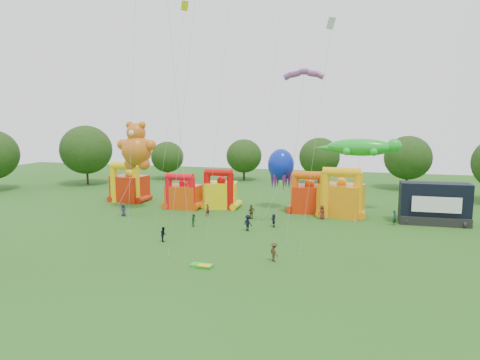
% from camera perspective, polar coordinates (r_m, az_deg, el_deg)
% --- Properties ---
extents(ground, '(160.00, 160.00, 0.00)m').
position_cam_1_polar(ground, '(37.91, -9.89, -12.60)').
color(ground, '#295417').
rests_on(ground, ground).
extents(tree_ring, '(124.73, 126.84, 12.07)m').
position_cam_1_polar(tree_ring, '(37.24, -11.39, -2.99)').
color(tree_ring, '#352314').
rests_on(tree_ring, ground).
extents(bouncy_castle_0, '(5.83, 5.02, 6.55)m').
position_cam_1_polar(bouncy_castle_0, '(71.98, -14.60, -0.80)').
color(bouncy_castle_0, red).
rests_on(bouncy_castle_0, ground).
extents(bouncy_castle_1, '(4.83, 3.92, 5.44)m').
position_cam_1_polar(bouncy_castle_1, '(64.95, -7.60, -1.92)').
color(bouncy_castle_1, '#DC480B').
rests_on(bouncy_castle_1, ground).
extents(bouncy_castle_2, '(5.18, 4.43, 6.06)m').
position_cam_1_polar(bouncy_castle_2, '(64.51, -2.55, -1.71)').
color(bouncy_castle_2, yellow).
rests_on(bouncy_castle_2, ground).
extents(bouncy_castle_3, '(5.77, 4.97, 6.08)m').
position_cam_1_polar(bouncy_castle_3, '(62.40, 9.20, -2.15)').
color(bouncy_castle_3, red).
rests_on(bouncy_castle_3, ground).
extents(bouncy_castle_4, '(6.55, 5.75, 6.92)m').
position_cam_1_polar(bouncy_castle_4, '(60.66, 13.33, -2.27)').
color(bouncy_castle_4, orange).
rests_on(bouncy_castle_4, ground).
extents(stage_trailer, '(8.46, 3.37, 5.34)m').
position_cam_1_polar(stage_trailer, '(60.07, 24.48, -2.93)').
color(stage_trailer, black).
rests_on(stage_trailer, ground).
extents(teddy_bear_kite, '(6.10, 7.66, 13.12)m').
position_cam_1_polar(teddy_bear_kite, '(63.61, -13.99, 2.74)').
color(teddy_bear_kite, '#CB6216').
rests_on(teddy_bear_kite, ground).
extents(gecko_kite, '(12.39, 10.68, 10.67)m').
position_cam_1_polar(gecko_kite, '(63.65, 15.63, 2.80)').
color(gecko_kite, green).
rests_on(gecko_kite, ground).
extents(octopus_kite, '(3.90, 9.64, 9.07)m').
position_cam_1_polar(octopus_kite, '(62.91, 5.14, 0.45)').
color(octopus_kite, '#0B24B3').
rests_on(octopus_kite, ground).
extents(parafoil_kites, '(26.98, 10.33, 32.43)m').
position_cam_1_polar(parafoil_kites, '(51.28, -6.76, 8.63)').
color(parafoil_kites, red).
rests_on(parafoil_kites, ground).
extents(diamond_kites, '(20.99, 21.85, 37.27)m').
position_cam_1_polar(diamond_kites, '(49.55, -1.35, 10.85)').
color(diamond_kites, red).
rests_on(diamond_kites, ground).
extents(folded_kite_bundle, '(2.05, 1.18, 0.31)m').
position_cam_1_polar(folded_kite_bundle, '(39.76, -5.09, -11.30)').
color(folded_kite_bundle, green).
rests_on(folded_kite_bundle, ground).
extents(spectator_0, '(0.89, 0.65, 1.68)m').
position_cam_1_polar(spectator_0, '(61.42, -15.29, -3.90)').
color(spectator_0, '#29263F').
rests_on(spectator_0, ground).
extents(spectator_1, '(0.68, 0.76, 1.74)m').
position_cam_1_polar(spectator_1, '(59.32, -4.32, -4.02)').
color(spectator_1, '#591922').
rests_on(spectator_1, ground).
extents(spectator_2, '(0.78, 0.89, 1.56)m').
position_cam_1_polar(spectator_2, '(54.10, -6.15, -5.34)').
color(spectator_2, '#1A4325').
rests_on(spectator_2, ground).
extents(spectator_3, '(1.47, 1.31, 1.98)m').
position_cam_1_polar(spectator_3, '(51.51, 1.08, -5.74)').
color(spectator_3, black).
rests_on(spectator_3, ground).
extents(spectator_4, '(1.03, 1.22, 1.96)m').
position_cam_1_polar(spectator_4, '(57.52, 1.53, -4.27)').
color(spectator_4, '#493C1D').
rests_on(spectator_4, ground).
extents(spectator_5, '(0.98, 1.60, 1.64)m').
position_cam_1_polar(spectator_5, '(53.60, 4.51, -5.40)').
color(spectator_5, '#26223A').
rests_on(spectator_5, ground).
extents(spectator_6, '(1.08, 1.07, 1.89)m').
position_cam_1_polar(spectator_6, '(58.48, 10.90, -4.25)').
color(spectator_6, maroon).
rests_on(spectator_6, ground).
extents(spectator_7, '(0.80, 0.84, 1.93)m').
position_cam_1_polar(spectator_7, '(57.59, 19.92, -4.77)').
color(spectator_7, '#163726').
rests_on(spectator_7, ground).
extents(spectator_8, '(0.92, 0.99, 1.63)m').
position_cam_1_polar(spectator_8, '(48.00, -10.15, -7.12)').
color(spectator_8, black).
rests_on(spectator_8, ground).
extents(spectator_9, '(1.29, 1.34, 1.83)m').
position_cam_1_polar(spectator_9, '(41.00, 4.58, -9.53)').
color(spectator_9, '#42321A').
rests_on(spectator_9, ground).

